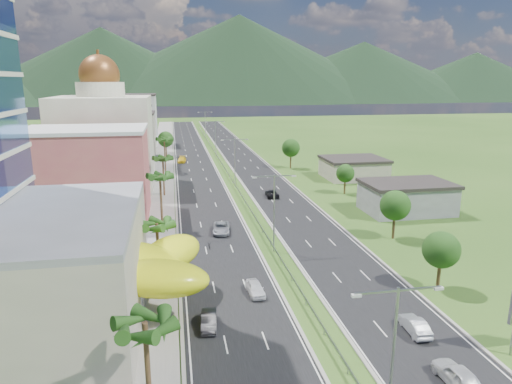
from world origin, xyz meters
TOP-DOWN VIEW (x-y plane):
  - ground at (0.00, 0.00)m, footprint 500.00×500.00m
  - road_left at (-7.50, 90.00)m, footprint 11.00×260.00m
  - road_right at (7.50, 90.00)m, footprint 11.00×260.00m
  - sidewalk_left at (-17.00, 90.00)m, footprint 7.00×260.00m
  - median_guardrail at (0.00, 71.99)m, footprint 0.10×216.06m
  - streetlight_median_a at (0.00, -25.00)m, footprint 6.04×0.25m
  - streetlight_median_b at (0.00, 10.00)m, footprint 6.04×0.25m
  - streetlight_median_c at (0.00, 50.00)m, footprint 6.04×0.25m
  - streetlight_median_d at (0.00, 95.00)m, footprint 6.04×0.25m
  - streetlight_median_e at (0.00, 140.00)m, footprint 6.04×0.25m
  - lime_canopy at (-20.00, -4.00)m, footprint 18.00×15.00m
  - pink_shophouse at (-28.00, 32.00)m, footprint 20.00×15.00m
  - domed_building at (-28.00, 55.00)m, footprint 20.00×20.00m
  - midrise_grey at (-27.00, 80.00)m, footprint 16.00×15.00m
  - midrise_beige at (-27.00, 102.00)m, footprint 16.00×15.00m
  - midrise_white at (-27.00, 125.00)m, footprint 16.00×15.00m
  - shed_near at (28.00, 25.00)m, footprint 15.00×10.00m
  - shed_far at (30.00, 55.00)m, footprint 14.00×12.00m
  - palm_tree_a at (-15.50, -22.00)m, footprint 3.60×3.60m
  - palm_tree_b at (-15.50, 2.00)m, footprint 3.60×3.60m
  - palm_tree_c at (-15.50, 22.00)m, footprint 3.60×3.60m
  - palm_tree_d at (-15.50, 45.00)m, footprint 3.60×3.60m
  - palm_tree_e at (-15.50, 70.00)m, footprint 3.60×3.60m
  - leafy_tree_lfar at (-15.50, 95.00)m, footprint 4.90×4.90m
  - leafy_tree_ra at (16.00, -5.00)m, footprint 4.20×4.20m
  - leafy_tree_rb at (19.00, 12.00)m, footprint 4.55×4.55m
  - leafy_tree_rc at (22.00, 40.00)m, footprint 3.85×3.85m
  - leafy_tree_rd at (18.00, 70.00)m, footprint 4.90×4.90m
  - mountain_ridge at (60.00, 450.00)m, footprint 860.00×140.00m
  - car_white_near_left at (-4.89, -2.60)m, footprint 1.92×4.24m
  - car_dark_left at (-10.59, -8.71)m, footprint 1.84×4.31m
  - car_silver_mid_left at (-6.39, 19.22)m, footprint 3.21×5.76m
  - car_yellow_far_left at (-10.97, 84.57)m, footprint 2.75×5.60m
  - car_white_near_right at (7.94, -20.95)m, footprint 2.25×5.10m
  - car_silver_right at (8.56, -13.13)m, footprint 1.75×4.50m
  - car_dark_far_right at (6.31, 40.04)m, footprint 2.69×5.26m
  - motorcycle at (-8.79, 12.91)m, footprint 0.56×1.81m

SIDE VIEW (x-z plane):
  - ground at x=0.00m, z-range 0.00..0.00m
  - mountain_ridge at x=60.00m, z-range -45.00..45.00m
  - road_left at x=-7.50m, z-range 0.00..0.04m
  - road_right at x=7.50m, z-range 0.00..0.04m
  - sidewalk_left at x=-17.00m, z-range 0.00..0.12m
  - median_guardrail at x=0.00m, z-range 0.24..1.00m
  - motorcycle at x=-8.79m, z-range 0.04..1.20m
  - car_dark_left at x=-10.59m, z-range 0.04..1.42m
  - car_white_near_left at x=-4.89m, z-range 0.04..1.45m
  - car_dark_far_right at x=6.31m, z-range 0.04..1.46m
  - car_silver_right at x=8.56m, z-range 0.04..1.50m
  - car_silver_mid_left at x=-6.39m, z-range 0.04..1.56m
  - car_yellow_far_left at x=-10.97m, z-range 0.04..1.61m
  - car_white_near_right at x=7.94m, z-range 0.04..1.75m
  - shed_far at x=30.00m, z-range 0.00..4.40m
  - shed_near at x=28.00m, z-range 0.00..5.00m
  - leafy_tree_rc at x=22.00m, z-range 1.21..7.54m
  - leafy_tree_ra at x=16.00m, z-range 1.33..8.23m
  - lime_canopy at x=-20.00m, z-range 1.29..8.69m
  - leafy_tree_rb at x=19.00m, z-range 1.44..8.92m
  - leafy_tree_lfar at x=-15.50m, z-range 1.55..9.60m
  - leafy_tree_rd at x=18.00m, z-range 1.55..9.60m
  - midrise_beige at x=-27.00m, z-range 0.00..13.00m
  - streetlight_median_a at x=0.00m, z-range 1.25..12.25m
  - streetlight_median_b at x=0.00m, z-range 1.25..12.25m
  - streetlight_median_c at x=0.00m, z-range 1.25..12.25m
  - streetlight_median_d at x=0.00m, z-range 1.25..12.25m
  - streetlight_median_e at x=0.00m, z-range 1.25..12.25m
  - palm_tree_b at x=-15.50m, z-range 3.01..11.11m
  - pink_shophouse at x=-28.00m, z-range 0.00..15.00m
  - palm_tree_d at x=-15.50m, z-range 3.24..11.84m
  - midrise_grey at x=-27.00m, z-range 0.00..16.00m
  - palm_tree_a at x=-15.50m, z-range 3.47..12.57m
  - palm_tree_e at x=-15.50m, z-range 3.61..13.01m
  - palm_tree_c at x=-15.50m, z-range 3.70..13.30m
  - midrise_white at x=-27.00m, z-range 0.00..18.00m
  - domed_building at x=-28.00m, z-range -3.00..25.70m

